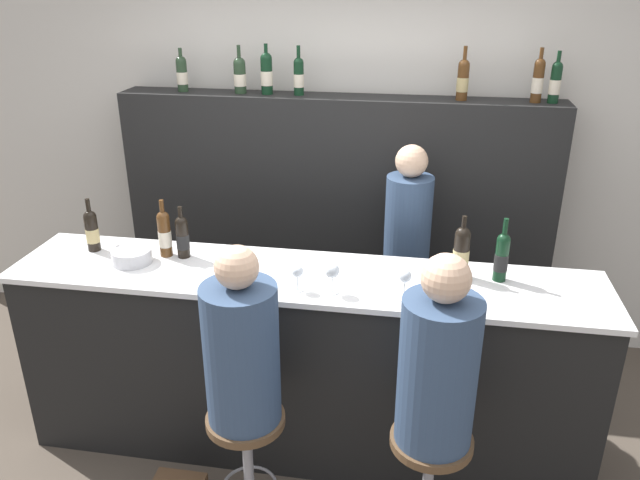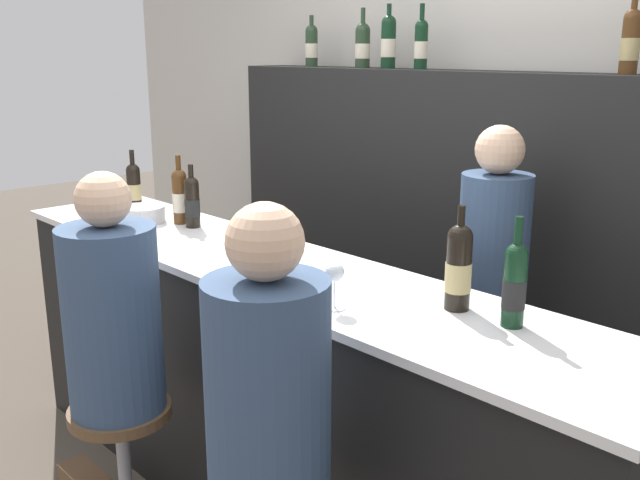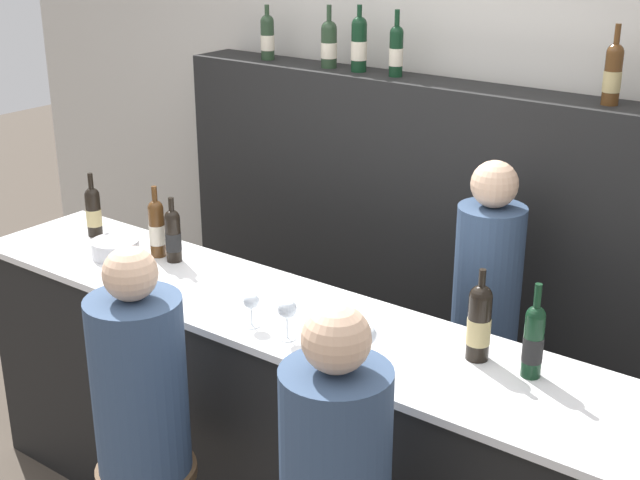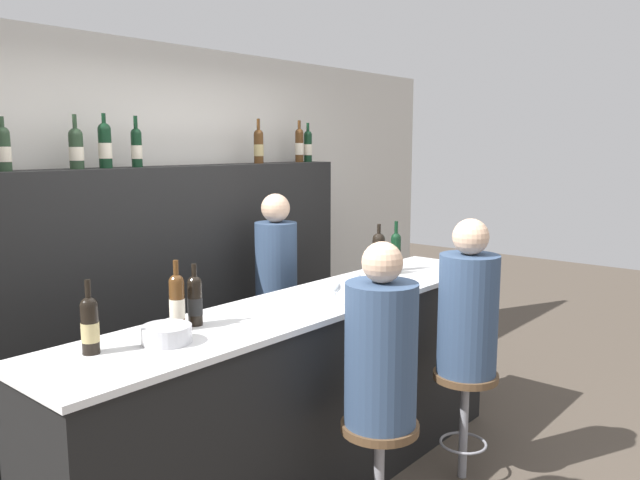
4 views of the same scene
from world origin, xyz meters
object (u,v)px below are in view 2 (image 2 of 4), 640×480
wine_bottle_counter_0 (134,186)px  wine_bottle_counter_1 (180,196)px  wine_glass_0 (235,248)px  bar_stool_left (122,441)px  wine_bottle_counter_4 (515,284)px  bartender (488,331)px  guest_seated_right (268,388)px  wine_bottle_counter_2 (192,201)px  wine_bottle_backbar_3 (421,43)px  wine_bottle_backbar_0 (312,45)px  wine_glass_2 (334,275)px  guest_seated_left (112,310)px  wine_glass_1 (264,252)px  wine_bottle_counter_3 (459,266)px  metal_bowl (143,214)px  wine_bottle_backbar_2 (388,41)px  wine_bottle_backbar_4 (631,41)px  wine_bottle_backbar_1 (363,45)px

wine_bottle_counter_0 → wine_bottle_counter_1: (0.43, 0.00, 0.01)m
wine_glass_0 → bar_stool_left: (-0.17, -0.41, -0.69)m
wine_bottle_counter_4 → bartender: (-0.48, 0.64, -0.47)m
wine_bottle_counter_0 → wine_glass_0: size_ratio=2.30×
guest_seated_right → wine_bottle_counter_2: bearing=153.3°
wine_bottle_backbar_3 → wine_glass_0: (0.26, -1.36, -0.72)m
wine_glass_0 → bartender: (0.50, 0.92, -0.44)m
wine_bottle_backbar_0 → wine_glass_2: wine_bottle_backbar_0 is taller
guest_seated_left → wine_bottle_backbar_0: bearing=116.3°
wine_bottle_counter_1 → bar_stool_left: wine_bottle_counter_1 is taller
bartender → wine_glass_0: bearing=-118.5°
wine_glass_2 → wine_bottle_backbar_3: bearing=119.7°
wine_glass_1 → wine_bottle_counter_0: bearing=168.6°
wine_bottle_counter_0 → wine_bottle_counter_3: size_ratio=0.91×
wine_glass_1 → metal_bowl: size_ratio=0.73×
wine_bottle_backbar_2 → wine_bottle_backbar_4: (1.24, 0.00, -0.01)m
guest_seated_left → bartender: (0.67, 1.33, -0.25)m
wine_bottle_counter_2 → wine_bottle_backbar_2: bearing=78.4°
wine_bottle_backbar_4 → guest_seated_left: (-0.94, -1.77, -0.91)m
wine_bottle_backbar_0 → guest_seated_right: bearing=-45.6°
wine_bottle_counter_1 → guest_seated_left: size_ratio=0.37×
wine_bottle_counter_0 → wine_glass_0: wine_bottle_counter_0 is taller
wine_bottle_counter_0 → bartender: (1.72, 0.64, -0.46)m
wine_bottle_counter_1 → wine_bottle_backbar_4: 2.02m
wine_bottle_counter_4 → wine_glass_0: (-0.98, -0.28, -0.04)m
wine_bottle_counter_0 → guest_seated_right: bearing=-19.9°
wine_bottle_counter_3 → wine_bottle_backbar_3: wine_bottle_backbar_3 is taller
wine_bottle_backbar_2 → bar_stool_left: wine_bottle_backbar_2 is taller
wine_bottle_counter_2 → wine_bottle_backbar_4: size_ratio=0.90×
wine_glass_0 → wine_glass_1: bearing=0.0°
wine_bottle_counter_4 → wine_bottle_backbar_3: size_ratio=1.07×
wine_bottle_backbar_4 → bar_stool_left: 2.46m
wine_bottle_backbar_2 → wine_bottle_backbar_4: wine_bottle_backbar_4 is taller
wine_glass_2 → wine_bottle_counter_4: bearing=30.9°
wine_bottle_backbar_0 → wine_glass_0: 1.86m
wine_bottle_counter_0 → guest_seated_left: size_ratio=0.35×
wine_glass_2 → wine_bottle_counter_3: bearing=46.1°
wine_bottle_backbar_3 → wine_glass_1: (0.43, -1.36, -0.71)m
wine_bottle_counter_0 → wine_bottle_backbar_3: (0.96, 1.08, 0.70)m
metal_bowl → wine_bottle_counter_4: bearing=3.5°
guest_seated_left → wine_bottle_backbar_4: bearing=61.9°
wine_bottle_backbar_1 → metal_bowl: 1.46m
wine_bottle_counter_1 → wine_bottle_counter_2: wine_bottle_counter_1 is taller
wine_bottle_backbar_4 → wine_bottle_backbar_0: bearing=180.0°
wine_bottle_counter_0 → bartender: size_ratio=0.19×
wine_bottle_backbar_0 → wine_bottle_backbar_3: (0.79, -0.00, 0.01)m
wine_bottle_backbar_0 → guest_seated_left: wine_bottle_backbar_0 is taller
guest_seated_right → wine_bottle_counter_3: bearing=81.7°
wine_bottle_backbar_3 → wine_bottle_backbar_1: bearing=180.0°
wine_bottle_counter_4 → wine_bottle_backbar_0: 2.40m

